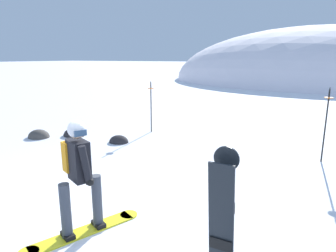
% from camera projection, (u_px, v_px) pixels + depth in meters
% --- Properties ---
extents(ground_plane, '(300.00, 300.00, 0.00)m').
position_uv_depth(ground_plane, '(95.00, 214.00, 4.97)').
color(ground_plane, white).
extents(ridge_peak_main, '(31.52, 28.36, 11.61)m').
position_uv_depth(ridge_peak_main, '(316.00, 80.00, 33.26)').
color(ridge_peak_main, white).
rests_on(ridge_peak_main, ground).
extents(snowboarder_main, '(0.91, 1.71, 1.71)m').
position_uv_depth(snowboarder_main, '(79.00, 174.00, 4.26)').
color(snowboarder_main, yellow).
rests_on(snowboarder_main, ground).
extents(spare_snowboard, '(0.28, 0.21, 1.65)m').
position_uv_depth(spare_snowboard, '(222.00, 219.00, 3.24)').
color(spare_snowboard, black).
rests_on(spare_snowboard, ground).
extents(piste_marker_near, '(0.20, 0.20, 1.78)m').
position_uv_depth(piste_marker_near, '(151.00, 103.00, 10.19)').
color(piste_marker_near, black).
rests_on(piste_marker_near, ground).
extents(piste_marker_far, '(0.20, 0.20, 1.87)m').
position_uv_depth(piste_marker_far, '(326.00, 120.00, 7.22)').
color(piste_marker_far, black).
rests_on(piste_marker_far, ground).
extents(rock_dark, '(0.62, 0.53, 0.43)m').
position_uv_depth(rock_dark, '(119.00, 142.00, 9.14)').
color(rock_dark, '#282628').
rests_on(rock_dark, ground).
extents(rock_mid, '(0.74, 0.63, 0.52)m').
position_uv_depth(rock_mid, '(74.00, 136.00, 9.91)').
color(rock_mid, '#282628').
rests_on(rock_mid, ground).
extents(rock_small, '(0.73, 0.62, 0.51)m').
position_uv_depth(rock_small, '(39.00, 137.00, 9.70)').
color(rock_small, '#4C4742').
rests_on(rock_small, ground).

